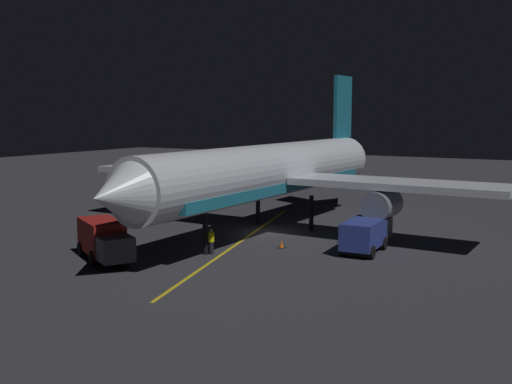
% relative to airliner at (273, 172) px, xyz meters
% --- Properties ---
extents(ground_plane, '(180.00, 180.00, 0.20)m').
position_rel_airliner_xyz_m(ground_plane, '(0.02, 0.62, -4.87)').
color(ground_plane, '#313137').
extents(apron_guide_stripe, '(7.43, 28.97, 0.01)m').
position_rel_airliner_xyz_m(apron_guide_stripe, '(0.24, 4.62, -4.76)').
color(apron_guide_stripe, gold).
rests_on(apron_guide_stripe, ground_plane).
extents(airliner, '(35.64, 38.16, 13.01)m').
position_rel_airliner_xyz_m(airliner, '(0.00, 0.00, 0.00)').
color(airliner, silver).
rests_on(airliner, ground_plane).
extents(baggage_truck, '(6.19, 4.75, 2.53)m').
position_rel_airliner_xyz_m(baggage_truck, '(4.96, 13.65, -3.48)').
color(baggage_truck, maroon).
rests_on(baggage_truck, ground_plane).
extents(catering_truck, '(2.53, 6.27, 2.23)m').
position_rel_airliner_xyz_m(catering_truck, '(-8.80, 2.79, -3.59)').
color(catering_truck, navy).
rests_on(catering_truck, ground_plane).
extents(ground_crew_worker, '(0.40, 0.40, 1.74)m').
position_rel_airliner_xyz_m(ground_crew_worker, '(-0.11, 8.89, -3.88)').
color(ground_crew_worker, black).
rests_on(ground_crew_worker, ground_plane).
extents(traffic_cone_near_left, '(0.50, 0.50, 0.55)m').
position_rel_airliner_xyz_m(traffic_cone_near_left, '(7.29, 11.70, -4.52)').
color(traffic_cone_near_left, '#EA590F').
rests_on(traffic_cone_near_left, ground_plane).
extents(traffic_cone_near_right, '(0.50, 0.50, 0.55)m').
position_rel_airliner_xyz_m(traffic_cone_near_right, '(-3.33, 4.87, -4.52)').
color(traffic_cone_near_right, '#EA590F').
rests_on(traffic_cone_near_right, ground_plane).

